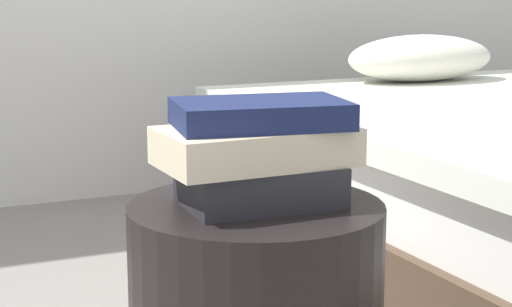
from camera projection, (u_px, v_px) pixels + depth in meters
book_charcoal at (259, 184)px, 1.30m from camera, size 0.23×0.17×0.06m
book_cream at (253, 146)px, 1.28m from camera, size 0.29×0.17×0.06m
book_navy at (260, 114)px, 1.28m from camera, size 0.28×0.20×0.04m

